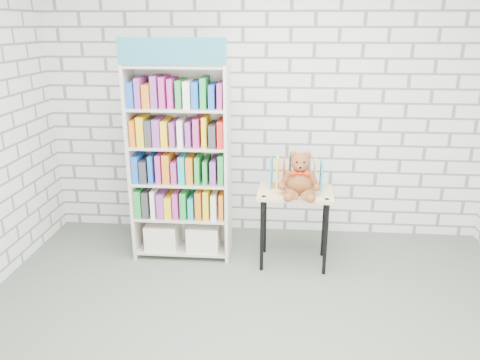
{
  "coord_description": "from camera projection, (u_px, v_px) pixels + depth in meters",
  "views": [
    {
      "loc": [
        0.12,
        -2.74,
        2.15
      ],
      "look_at": [
        -0.17,
        0.95,
        0.91
      ],
      "focal_mm": 35.0,
      "sensor_mm": 36.0,
      "label": 1
    }
  ],
  "objects": [
    {
      "name": "room_shell",
      "position": [
        257.0,
        91.0,
        2.72
      ],
      "size": [
        4.52,
        4.02,
        2.81
      ],
      "color": "silver",
      "rests_on": "ground"
    },
    {
      "name": "teddy_bear",
      "position": [
        300.0,
        178.0,
        4.06
      ],
      "size": [
        0.37,
        0.34,
        0.4
      ],
      "color": "maroon",
      "rests_on": "display_table"
    },
    {
      "name": "table_books",
      "position": [
        296.0,
        173.0,
        4.27
      ],
      "size": [
        0.48,
        0.23,
        0.28
      ],
      "color": "teal",
      "rests_on": "display_table"
    },
    {
      "name": "display_table",
      "position": [
        295.0,
        201.0,
        4.24
      ],
      "size": [
        0.69,
        0.49,
        0.72
      ],
      "color": "#D5AC80",
      "rests_on": "ground"
    },
    {
      "name": "bookshelf",
      "position": [
        181.0,
        162.0,
        4.33
      ],
      "size": [
        0.91,
        0.35,
        2.05
      ],
      "color": "beige",
      "rests_on": "ground"
    },
    {
      "name": "ground",
      "position": [
        254.0,
        346.0,
        3.28
      ],
      "size": [
        4.5,
        4.5,
        0.0
      ],
      "primitive_type": "plane",
      "color": "#4F5B4D",
      "rests_on": "ground"
    }
  ]
}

